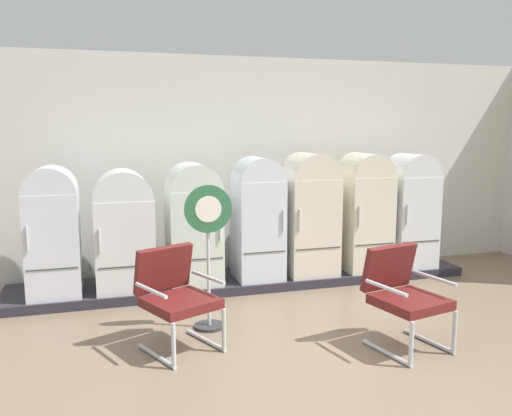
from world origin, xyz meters
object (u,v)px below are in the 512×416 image
(refrigerator_0, at_px, (52,227))
(refrigerator_1, at_px, (124,227))
(refrigerator_2, at_px, (193,220))
(armchair_left, at_px, (175,293))
(armchair_right, at_px, (403,292))
(refrigerator_4, at_px, (309,210))
(refrigerator_5, at_px, (364,208))
(sign_stand, at_px, (209,256))
(refrigerator_6, at_px, (410,207))
(refrigerator_3, at_px, (258,214))

(refrigerator_0, bearing_deg, refrigerator_1, 0.47)
(refrigerator_2, bearing_deg, armchair_left, -105.55)
(refrigerator_2, bearing_deg, armchair_right, -54.66)
(refrigerator_0, bearing_deg, refrigerator_4, 0.21)
(refrigerator_2, bearing_deg, refrigerator_5, -0.48)
(refrigerator_2, relative_size, armchair_right, 1.59)
(refrigerator_5, bearing_deg, sign_stand, -152.30)
(refrigerator_2, xyz_separation_m, armchair_left, (-0.47, -1.69, -0.38))
(refrigerator_1, distance_m, refrigerator_6, 3.95)
(sign_stand, bearing_deg, refrigerator_6, 21.74)
(refrigerator_6, relative_size, armchair_left, 1.67)
(refrigerator_2, relative_size, sign_stand, 1.01)
(refrigerator_1, relative_size, refrigerator_6, 0.91)
(refrigerator_0, height_order, refrigerator_2, refrigerator_2)
(refrigerator_4, relative_size, armchair_right, 1.70)
(refrigerator_0, distance_m, armchair_left, 2.09)
(armchair_right, bearing_deg, sign_stand, 150.11)
(refrigerator_1, bearing_deg, refrigerator_0, -179.53)
(refrigerator_3, xyz_separation_m, refrigerator_6, (2.26, -0.00, 0.00))
(refrigerator_1, relative_size, sign_stand, 0.97)
(refrigerator_4, height_order, armchair_left, refrigerator_4)
(refrigerator_0, bearing_deg, refrigerator_5, 0.01)
(refrigerator_6, bearing_deg, refrigerator_0, 179.71)
(refrigerator_0, relative_size, refrigerator_5, 0.94)
(armchair_right, bearing_deg, refrigerator_4, 91.19)
(refrigerator_5, relative_size, sign_stand, 1.07)
(refrigerator_1, bearing_deg, sign_stand, -58.73)
(refrigerator_0, bearing_deg, sign_stand, -38.88)
(refrigerator_1, distance_m, refrigerator_2, 0.86)
(refrigerator_0, relative_size, armchair_left, 1.59)
(refrigerator_3, bearing_deg, refrigerator_4, 2.75)
(refrigerator_2, xyz_separation_m, sign_stand, (-0.07, -1.31, -0.15))
(refrigerator_6, bearing_deg, armchair_right, -123.60)
(refrigerator_5, height_order, armchair_left, refrigerator_5)
(refrigerator_1, xyz_separation_m, refrigerator_5, (3.24, -0.01, 0.09))
(refrigerator_0, bearing_deg, refrigerator_2, 0.72)
(refrigerator_2, height_order, refrigerator_4, refrigerator_4)
(refrigerator_1, xyz_separation_m, armchair_right, (2.47, -2.26, -0.34))
(refrigerator_1, height_order, armchair_left, refrigerator_1)
(armchair_left, bearing_deg, refrigerator_2, 74.45)
(refrigerator_1, relative_size, refrigerator_5, 0.90)
(armchair_left, distance_m, armchair_right, 2.17)
(refrigerator_6, distance_m, sign_stand, 3.41)
(armchair_right, bearing_deg, refrigerator_6, 56.40)
(refrigerator_4, height_order, armchair_right, refrigerator_4)
(refrigerator_1, bearing_deg, refrigerator_3, -1.01)
(refrigerator_6, bearing_deg, refrigerator_3, 179.97)
(refrigerator_1, height_order, refrigerator_4, refrigerator_4)
(refrigerator_0, distance_m, refrigerator_2, 1.67)
(refrigerator_1, height_order, refrigerator_6, refrigerator_6)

